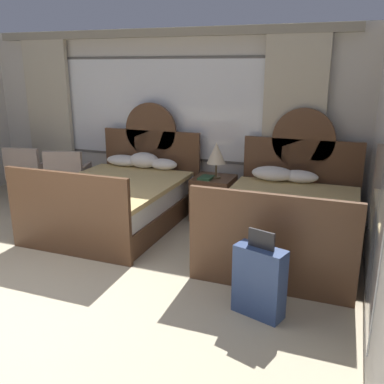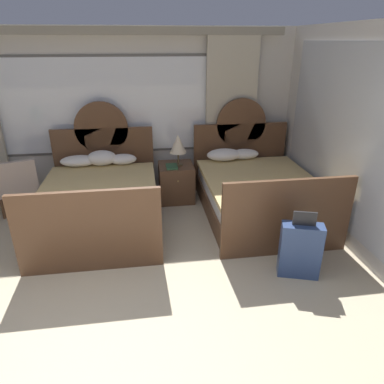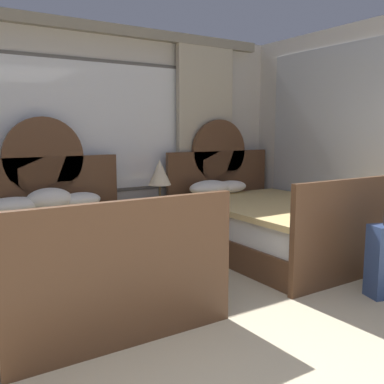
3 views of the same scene
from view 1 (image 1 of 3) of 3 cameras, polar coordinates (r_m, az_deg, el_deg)
name	(u,v)px [view 1 (image 1 of 3)]	position (r m, az deg, el deg)	size (l,w,h in m)	color
wall_back_window	(161,115)	(6.86, -4.20, 10.33)	(6.30, 0.22, 2.70)	beige
bed_near_window	(119,199)	(6.04, -9.76, -0.88)	(1.64, 2.26, 1.61)	brown
bed_near_mirror	(287,220)	(5.28, 12.65, -3.69)	(1.64, 2.26, 1.61)	brown
nightstand_between_beds	(213,198)	(6.18, 2.90, -0.77)	(0.56, 0.59, 0.62)	brown
table_lamp_on_nightstand	(216,154)	(5.98, 3.29, 5.18)	(0.27, 0.27, 0.51)	brown
book_on_nightstand	(206,178)	(6.01, 1.91, 1.94)	(0.18, 0.26, 0.03)	#285133
armchair_by_window_left	(68,173)	(7.20, -16.37, 2.46)	(0.76, 0.76, 0.87)	#B29E8E
armchair_by_window_centre	(28,169)	(7.70, -21.14, 2.90)	(0.72, 0.72, 0.87)	#B29E8E
suitcase_on_floor	(259,281)	(3.87, 9.03, -11.75)	(0.49, 0.32, 0.81)	navy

